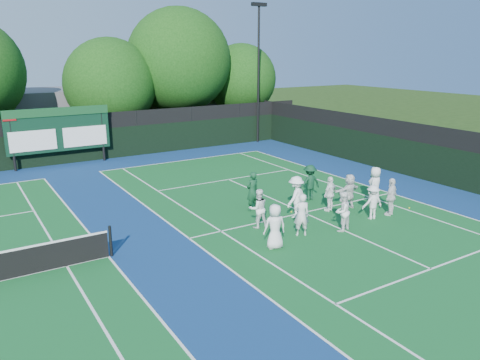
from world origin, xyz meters
TOP-DOWN VIEW (x-y plane):
  - ground at (0.00, 0.00)m, footprint 120.00×120.00m
  - court_apron at (-6.00, 1.00)m, footprint 34.00×32.00m
  - near_court at (0.00, 1.00)m, footprint 11.05×23.85m
  - back_fence at (-6.00, 16.00)m, footprint 34.00×0.08m
  - divider_fence_right at (9.00, 1.00)m, footprint 0.08×32.00m
  - scoreboard at (-7.01, 15.59)m, footprint 6.00×0.21m
  - clubhouse at (-2.00, 24.00)m, footprint 18.00×6.00m
  - light_pole_right at (7.50, 15.70)m, footprint 1.20×0.30m
  - tree_c at (-2.36, 19.58)m, footprint 6.41×6.41m
  - tree_d at (2.97, 19.58)m, footprint 7.81×7.81m
  - tree_e at (8.52, 19.58)m, footprint 5.73×5.73m
  - tennis_ball_0 at (-0.43, 1.31)m, footprint 0.07×0.07m
  - tennis_ball_1 at (2.92, 1.48)m, footprint 0.07×0.07m
  - tennis_ball_2 at (4.36, -1.04)m, footprint 0.07×0.07m
  - tennis_ball_3 at (-1.82, 1.62)m, footprint 0.07×0.07m
  - tennis_ball_5 at (3.90, 0.32)m, footprint 0.07×0.07m
  - player_front_0 at (-3.28, -1.38)m, footprint 0.90×0.70m
  - player_front_1 at (-1.74, -0.95)m, footprint 0.71×0.60m
  - player_front_2 at (-0.09, -1.38)m, footprint 0.90×0.78m
  - player_front_3 at (1.93, -1.07)m, footprint 1.02×0.69m
  - player_front_4 at (2.96, -1.15)m, footprint 1.03×0.70m
  - player_back_0 at (-2.64, 0.60)m, footprint 0.88×0.75m
  - player_back_1 at (-0.64, 0.77)m, footprint 1.31×1.05m
  - player_back_2 at (1.14, 0.63)m, footprint 0.98×0.63m
  - player_back_3 at (2.08, 0.44)m, footprint 1.49×0.57m
  - player_back_4 at (3.54, 0.30)m, footprint 1.00×0.85m
  - coach_left at (-1.72, 2.43)m, footprint 0.68×0.48m
  - coach_right at (1.37, 2.28)m, footprint 1.15×0.73m

SIDE VIEW (x-z plane):
  - ground at x=0.00m, z-range 0.00..0.00m
  - court_apron at x=-6.00m, z-range 0.00..0.01m
  - near_court at x=0.00m, z-range 0.01..0.01m
  - tennis_ball_0 at x=-0.43m, z-range 0.00..0.07m
  - tennis_ball_1 at x=2.92m, z-range 0.00..0.07m
  - tennis_ball_2 at x=4.36m, z-range 0.00..0.07m
  - tennis_ball_3 at x=-1.82m, z-range 0.00..0.07m
  - tennis_ball_5 at x=3.90m, z-range 0.00..0.07m
  - player_front_3 at x=1.93m, z-range 0.00..1.46m
  - player_back_2 at x=1.14m, z-range 0.00..1.55m
  - player_back_3 at x=2.08m, z-range 0.00..1.57m
  - player_front_2 at x=-0.09m, z-range 0.00..1.58m
  - player_back_0 at x=-2.64m, z-range 0.00..1.59m
  - player_front_4 at x=2.96m, z-range 0.00..1.63m
  - player_front_0 at x=-3.28m, z-range 0.00..1.63m
  - player_front_1 at x=-1.74m, z-range 0.00..1.66m
  - coach_right at x=1.37m, z-range 0.00..1.70m
  - player_back_4 at x=3.54m, z-range 0.00..1.73m
  - coach_left at x=-1.72m, z-range 0.00..1.76m
  - player_back_1 at x=-0.64m, z-range 0.00..1.78m
  - back_fence at x=-6.00m, z-range -0.14..2.86m
  - divider_fence_right at x=9.00m, z-range -0.14..2.86m
  - clubhouse at x=-2.00m, z-range 0.00..4.00m
  - scoreboard at x=-7.01m, z-range 0.42..3.97m
  - tree_c at x=-2.36m, z-range 0.50..8.24m
  - tree_e at x=8.52m, z-range 0.69..8.12m
  - tree_d at x=2.97m, z-range 0.89..10.88m
  - light_pole_right at x=7.50m, z-range 1.24..11.36m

